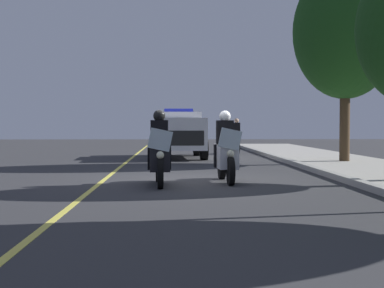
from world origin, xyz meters
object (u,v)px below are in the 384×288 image
at_px(police_motorcycle_lead_left, 159,154).
at_px(police_motorcycle_lead_right, 226,153).
at_px(cyclist_background, 237,136).
at_px(tree_far_back, 346,32).
at_px(police_suv, 179,132).

bearing_deg(police_motorcycle_lead_left, police_motorcycle_lead_right, 111.05).
xyz_separation_m(police_motorcycle_lead_left, police_motorcycle_lead_right, (-0.61, 1.58, 0.00)).
height_order(police_motorcycle_lead_left, cyclist_background, police_motorcycle_lead_left).
bearing_deg(tree_far_back, police_motorcycle_lead_left, -43.12).
xyz_separation_m(police_motorcycle_lead_right, tree_far_back, (-6.19, 4.78, 3.94)).
bearing_deg(tree_far_back, police_motorcycle_lead_right, -37.72).
bearing_deg(police_motorcycle_lead_left, cyclist_background, 166.37).
bearing_deg(police_suv, police_motorcycle_lead_right, 5.96).
bearing_deg(cyclist_background, police_suv, -41.48).
xyz_separation_m(police_suv, cyclist_background, (-3.14, 2.78, -0.22)).
xyz_separation_m(police_suv, tree_far_back, (3.76, 5.82, 3.57)).
bearing_deg(police_motorcycle_lead_right, police_motorcycle_lead_left, -68.95).
bearing_deg(police_suv, cyclist_background, 138.52).
relative_size(police_suv, tree_far_back, 0.72).
bearing_deg(tree_far_back, cyclist_background, -156.21).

